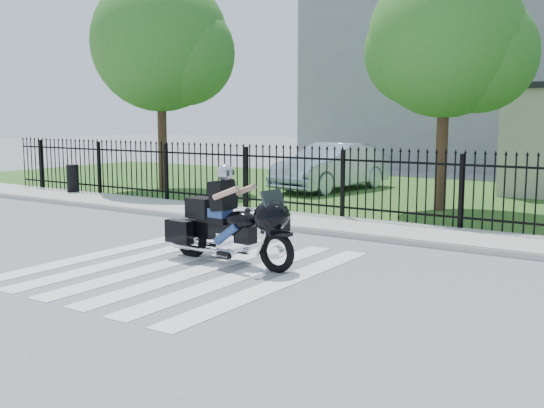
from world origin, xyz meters
The scene contains 12 objects.
ground centered at (0.00, 0.00, 0.00)m, with size 120.00×120.00×0.00m, color slate.
crosswalk centered at (0.00, 0.00, 0.01)m, with size 5.00×5.50×0.01m, color silver, non-canonical shape.
sidewalk centered at (0.00, 5.00, 0.06)m, with size 40.00×2.00×0.12m, color #ADAAA3.
curb centered at (0.00, 4.00, 0.06)m, with size 40.00×0.12×0.12m, color #ADAAA3.
grass_strip centered at (0.00, 12.00, 0.01)m, with size 40.00×12.00×0.02m, color #335A1E.
iron_fence centered at (0.00, 6.00, 0.90)m, with size 26.00×0.04×1.80m.
tree_left centered at (-8.50, 8.50, 5.17)m, with size 4.80×4.80×7.58m.
tree_mid centered at (1.50, 9.00, 4.67)m, with size 4.20×4.20×6.78m.
building_tall centered at (-3.00, 26.00, 6.00)m, with size 15.00×10.00×12.00m, color gray.
motorcycle_rider centered at (0.45, 0.67, 0.75)m, with size 2.77×0.94×1.83m.
parked_car centered at (-3.37, 11.68, 0.85)m, with size 1.76×5.05×1.66m, color #A4B3CE.
litter_bin centered at (-9.97, 5.70, 0.57)m, with size 0.40×0.40×0.90m, color black.
Camera 1 is at (7.35, -8.25, 2.64)m, focal length 42.00 mm.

